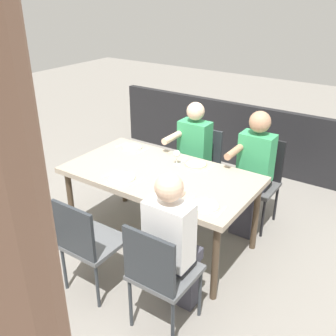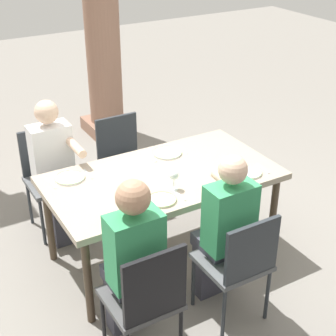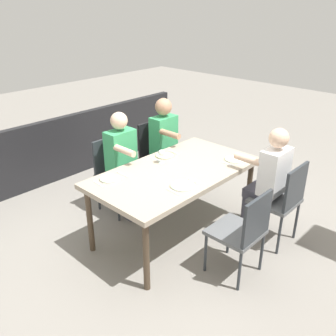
# 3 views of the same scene
# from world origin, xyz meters

# --- Properties ---
(ground_plane) EXTENTS (16.00, 16.00, 0.00)m
(ground_plane) POSITION_xyz_m (0.00, 0.00, 0.00)
(ground_plane) COLOR gray
(dining_table) EXTENTS (1.81, 0.99, 0.78)m
(dining_table) POSITION_xyz_m (0.00, 0.00, 0.71)
(dining_table) COLOR tan
(dining_table) RESTS_ON ground
(chair_west_north) EXTENTS (0.44, 0.44, 0.92)m
(chair_west_north) POSITION_xyz_m (-0.63, 0.91, 0.54)
(chair_west_north) COLOR #5B5E61
(chair_west_north) RESTS_ON ground
(chair_west_south) EXTENTS (0.44, 0.44, 0.93)m
(chair_west_south) POSITION_xyz_m (-0.63, -0.92, 0.53)
(chair_west_south) COLOR #4F4F50
(chair_west_south) RESTS_ON ground
(chair_mid_north) EXTENTS (0.44, 0.44, 0.89)m
(chair_mid_north) POSITION_xyz_m (0.09, 0.91, 0.51)
(chair_mid_north) COLOR #5B5E61
(chair_mid_north) RESTS_ON ground
(chair_mid_south) EXTENTS (0.44, 0.44, 0.89)m
(chair_mid_south) POSITION_xyz_m (0.09, -0.91, 0.52)
(chair_mid_south) COLOR #5B5E61
(chair_mid_south) RESTS_ON ground
(diner_woman_green) EXTENTS (0.35, 0.49, 1.26)m
(diner_woman_green) POSITION_xyz_m (0.09, -0.71, 0.67)
(diner_woman_green) COLOR #3F3F4C
(diner_woman_green) RESTS_ON ground
(diner_man_white) EXTENTS (0.35, 0.50, 1.29)m
(diner_man_white) POSITION_xyz_m (-0.63, -0.72, 0.69)
(diner_man_white) COLOR #3F3F4C
(diner_man_white) RESTS_ON ground
(diner_guest_third) EXTENTS (0.35, 0.49, 1.26)m
(diner_guest_third) POSITION_xyz_m (-0.63, 0.72, 0.67)
(diner_guest_third) COLOR #3F3F4C
(diner_guest_third) RESTS_ON ground
(stone_column_centre) EXTENTS (0.54, 0.54, 2.70)m
(stone_column_centre) POSITION_xyz_m (0.66, 2.61, 1.33)
(stone_column_centre) COLOR #936B56
(stone_column_centre) RESTS_ON ground
(plate_0) EXTENTS (0.24, 0.24, 0.02)m
(plate_0) POSITION_xyz_m (-0.65, 0.30, 0.79)
(plate_0) COLOR white
(plate_0) RESTS_ON dining_table
(fork_0) EXTENTS (0.03, 0.17, 0.01)m
(fork_0) POSITION_xyz_m (-0.80, 0.30, 0.78)
(fork_0) COLOR silver
(fork_0) RESTS_ON dining_table
(spoon_0) EXTENTS (0.02, 0.17, 0.01)m
(spoon_0) POSITION_xyz_m (-0.50, 0.30, 0.78)
(spoon_0) COLOR silver
(spoon_0) RESTS_ON dining_table
(plate_1) EXTENTS (0.22, 0.22, 0.02)m
(plate_1) POSITION_xyz_m (-0.19, -0.33, 0.79)
(plate_1) COLOR silver
(plate_1) RESTS_ON dining_table
(wine_glass_1) EXTENTS (0.07, 0.07, 0.15)m
(wine_glass_1) POSITION_xyz_m (-0.03, -0.23, 0.89)
(wine_glass_1) COLOR white
(wine_glass_1) RESTS_ON dining_table
(fork_1) EXTENTS (0.03, 0.17, 0.01)m
(fork_1) POSITION_xyz_m (-0.34, -0.33, 0.78)
(fork_1) COLOR silver
(fork_1) RESTS_ON dining_table
(spoon_1) EXTENTS (0.02, 0.17, 0.01)m
(spoon_1) POSITION_xyz_m (-0.04, -0.33, 0.78)
(spoon_1) COLOR silver
(spoon_1) RESTS_ON dining_table
(plate_2) EXTENTS (0.25, 0.25, 0.02)m
(plate_2) POSITION_xyz_m (0.22, 0.30, 0.79)
(plate_2) COLOR white
(plate_2) RESTS_ON dining_table
(fork_2) EXTENTS (0.03, 0.17, 0.01)m
(fork_2) POSITION_xyz_m (0.07, 0.30, 0.78)
(fork_2) COLOR silver
(fork_2) RESTS_ON dining_table
(spoon_2) EXTENTS (0.03, 0.17, 0.01)m
(spoon_2) POSITION_xyz_m (0.37, 0.30, 0.78)
(spoon_2) COLOR silver
(spoon_2) RESTS_ON dining_table
(plate_3) EXTENTS (0.22, 0.22, 0.02)m
(plate_3) POSITION_xyz_m (0.60, -0.32, 0.79)
(plate_3) COLOR white
(plate_3) RESTS_ON dining_table
(fork_3) EXTENTS (0.02, 0.17, 0.01)m
(fork_3) POSITION_xyz_m (0.45, -0.32, 0.78)
(fork_3) COLOR silver
(fork_3) RESTS_ON dining_table
(spoon_3) EXTENTS (0.03, 0.17, 0.01)m
(spoon_3) POSITION_xyz_m (0.75, -0.32, 0.78)
(spoon_3) COLOR silver
(spoon_3) RESTS_ON dining_table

